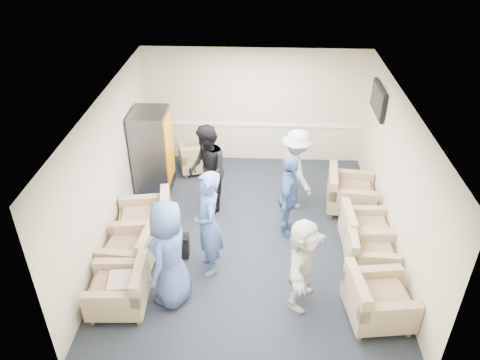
{
  "coord_description": "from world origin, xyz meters",
  "views": [
    {
      "loc": [
        0.15,
        -6.93,
        5.57
      ],
      "look_at": [
        -0.2,
        0.2,
        1.11
      ],
      "focal_mm": 35.0,
      "sensor_mm": 36.0,
      "label": 1
    }
  ],
  "objects_px": {
    "armchair_right_midfar": "(363,232)",
    "vending_machine": "(153,152)",
    "armchair_corner": "(198,159)",
    "person_front_right": "(303,263)",
    "armchair_right_far": "(348,194)",
    "person_mid_right": "(289,197)",
    "person_back_left": "(207,170)",
    "person_mid_left": "(208,224)",
    "armchair_left_mid": "(132,252)",
    "armchair_right_midnear": "(367,253)",
    "armchair_left_near": "(122,291)",
    "armchair_left_far": "(149,222)",
    "armchair_right_near": "(375,301)",
    "person_front_left": "(170,254)",
    "person_back_right": "(296,170)"
  },
  "relations": [
    {
      "from": "armchair_corner",
      "to": "person_mid_left",
      "type": "distance_m",
      "value": 3.39
    },
    {
      "from": "armchair_left_mid",
      "to": "armchair_right_near",
      "type": "height_order",
      "value": "armchair_right_near"
    },
    {
      "from": "armchair_right_midnear",
      "to": "person_back_left",
      "type": "height_order",
      "value": "person_back_left"
    },
    {
      "from": "armchair_right_midnear",
      "to": "person_mid_right",
      "type": "height_order",
      "value": "person_mid_right"
    },
    {
      "from": "armchair_corner",
      "to": "armchair_left_near",
      "type": "bearing_deg",
      "value": 65.59
    },
    {
      "from": "armchair_right_far",
      "to": "person_back_left",
      "type": "distance_m",
      "value": 2.86
    },
    {
      "from": "person_front_left",
      "to": "armchair_right_far",
      "type": "bearing_deg",
      "value": 145.49
    },
    {
      "from": "armchair_right_far",
      "to": "person_front_left",
      "type": "relative_size",
      "value": 0.55
    },
    {
      "from": "person_mid_left",
      "to": "person_mid_right",
      "type": "bearing_deg",
      "value": 114.41
    },
    {
      "from": "armchair_corner",
      "to": "person_mid_right",
      "type": "bearing_deg",
      "value": 115.78
    },
    {
      "from": "armchair_left_far",
      "to": "armchair_right_midnear",
      "type": "bearing_deg",
      "value": 71.63
    },
    {
      "from": "armchair_left_near",
      "to": "armchair_left_far",
      "type": "xyz_separation_m",
      "value": [
        0.05,
        1.68,
        0.04
      ]
    },
    {
      "from": "armchair_left_mid",
      "to": "armchair_right_far",
      "type": "xyz_separation_m",
      "value": [
        3.9,
        1.93,
        0.03
      ]
    },
    {
      "from": "armchair_corner",
      "to": "person_front_right",
      "type": "distance_m",
      "value": 4.47
    },
    {
      "from": "armchair_left_mid",
      "to": "armchair_left_far",
      "type": "xyz_separation_m",
      "value": [
        0.12,
        0.77,
        0.04
      ]
    },
    {
      "from": "armchair_left_mid",
      "to": "armchair_corner",
      "type": "distance_m",
      "value": 3.36
    },
    {
      "from": "person_back_left",
      "to": "person_mid_right",
      "type": "height_order",
      "value": "person_back_left"
    },
    {
      "from": "vending_machine",
      "to": "person_front_right",
      "type": "xyz_separation_m",
      "value": [
        2.92,
        -3.13,
        -0.13
      ]
    },
    {
      "from": "armchair_right_near",
      "to": "armchair_left_mid",
      "type": "bearing_deg",
      "value": 68.41
    },
    {
      "from": "armchair_right_near",
      "to": "person_mid_left",
      "type": "bearing_deg",
      "value": 61.44
    },
    {
      "from": "armchair_left_near",
      "to": "armchair_corner",
      "type": "xyz_separation_m",
      "value": [
        0.64,
        4.2,
        -0.03
      ]
    },
    {
      "from": "armchair_left_far",
      "to": "person_front_right",
      "type": "height_order",
      "value": "person_front_right"
    },
    {
      "from": "armchair_right_midfar",
      "to": "person_back_left",
      "type": "distance_m",
      "value": 3.14
    },
    {
      "from": "armchair_left_near",
      "to": "armchair_left_mid",
      "type": "height_order",
      "value": "armchair_left_near"
    },
    {
      "from": "armchair_left_mid",
      "to": "person_front_right",
      "type": "relative_size",
      "value": 0.58
    },
    {
      "from": "person_front_left",
      "to": "person_mid_left",
      "type": "height_order",
      "value": "person_mid_left"
    },
    {
      "from": "person_front_right",
      "to": "person_mid_right",
      "type": "bearing_deg",
      "value": 23.79
    },
    {
      "from": "armchair_corner",
      "to": "person_back_left",
      "type": "bearing_deg",
      "value": 88.92
    },
    {
      "from": "armchair_left_near",
      "to": "person_mid_right",
      "type": "xyz_separation_m",
      "value": [
        2.6,
        1.98,
        0.47
      ]
    },
    {
      "from": "armchair_left_mid",
      "to": "person_front_right",
      "type": "bearing_deg",
      "value": 81.59
    },
    {
      "from": "person_front_left",
      "to": "armchair_corner",
      "type": "bearing_deg",
      "value": -163.18
    },
    {
      "from": "person_back_left",
      "to": "armchair_right_midfar",
      "type": "bearing_deg",
      "value": 55.62
    },
    {
      "from": "armchair_right_midnear",
      "to": "armchair_right_midfar",
      "type": "height_order",
      "value": "armchair_right_midfar"
    },
    {
      "from": "armchair_left_far",
      "to": "person_mid_left",
      "type": "relative_size",
      "value": 0.57
    },
    {
      "from": "armchair_left_far",
      "to": "armchair_right_midfar",
      "type": "distance_m",
      "value": 3.9
    },
    {
      "from": "vending_machine",
      "to": "armchair_right_far",
      "type": "bearing_deg",
      "value": -8.06
    },
    {
      "from": "vending_machine",
      "to": "person_back_left",
      "type": "distance_m",
      "value": 1.42
    },
    {
      "from": "armchair_right_midnear",
      "to": "person_mid_left",
      "type": "height_order",
      "value": "person_mid_left"
    },
    {
      "from": "armchair_right_midfar",
      "to": "vending_machine",
      "type": "relative_size",
      "value": 0.49
    },
    {
      "from": "armchair_left_near",
      "to": "armchair_right_midnear",
      "type": "xyz_separation_m",
      "value": [
        3.92,
        1.07,
        -0.02
      ]
    },
    {
      "from": "armchair_right_far",
      "to": "person_back_right",
      "type": "relative_size",
      "value": 0.59
    },
    {
      "from": "person_front_left",
      "to": "person_back_left",
      "type": "relative_size",
      "value": 0.98
    },
    {
      "from": "armchair_right_midfar",
      "to": "armchair_left_mid",
      "type": "bearing_deg",
      "value": 97.78
    },
    {
      "from": "armchair_right_far",
      "to": "person_mid_left",
      "type": "xyz_separation_m",
      "value": [
        -2.59,
        -1.91,
        0.59
      ]
    },
    {
      "from": "armchair_right_midfar",
      "to": "armchair_left_far",
      "type": "bearing_deg",
      "value": 86.89
    },
    {
      "from": "person_front_left",
      "to": "person_mid_left",
      "type": "relative_size",
      "value": 0.95
    },
    {
      "from": "armchair_right_far",
      "to": "person_mid_right",
      "type": "height_order",
      "value": "person_mid_right"
    },
    {
      "from": "armchair_left_near",
      "to": "armchair_right_far",
      "type": "relative_size",
      "value": 0.9
    },
    {
      "from": "armchair_left_near",
      "to": "armchair_right_midfar",
      "type": "height_order",
      "value": "armchair_left_near"
    },
    {
      "from": "armchair_left_mid",
      "to": "armchair_right_midnear",
      "type": "distance_m",
      "value": 3.98
    }
  ]
}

